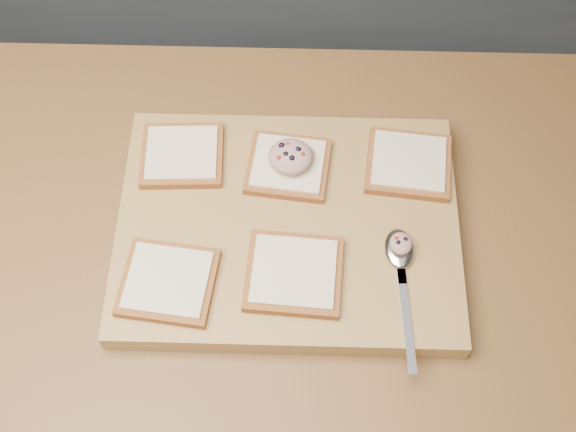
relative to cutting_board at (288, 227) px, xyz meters
The scene contains 11 objects.
ground 0.93m from the cutting_board, 156.63° to the right, with size 4.00×4.00×0.00m, color #515459.
island_counter 0.49m from the cutting_board, 156.63° to the right, with size 2.00×0.80×0.90m.
cutting_board is the anchor object (origin of this frame).
bread_far_left 0.18m from the cutting_board, 147.24° to the left, with size 0.12×0.11×0.02m.
bread_far_center 0.09m from the cutting_board, 91.41° to the left, with size 0.12×0.11×0.02m.
bread_far_right 0.19m from the cutting_board, 28.85° to the left, with size 0.13×0.12×0.02m.
bread_near_left 0.18m from the cutting_board, 147.11° to the right, with size 0.13×0.12×0.02m.
bread_near_center 0.09m from the cutting_board, 83.27° to the right, with size 0.13×0.12×0.02m.
tuna_salad_dollop 0.10m from the cutting_board, 89.22° to the left, with size 0.06×0.06×0.03m.
spoon 0.16m from the cutting_board, 20.61° to the right, with size 0.04×0.20×0.01m.
spoon_salad 0.16m from the cutting_board, 15.66° to the right, with size 0.03×0.03×0.02m.
Camera 1 is at (0.16, -0.40, 1.78)m, focal length 45.00 mm.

